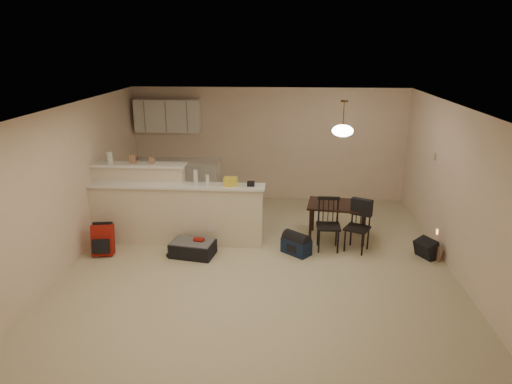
# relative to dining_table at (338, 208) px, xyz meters

# --- Properties ---
(room) EXTENTS (7.00, 7.02, 2.50)m
(room) POSITION_rel_dining_table_xyz_m (-1.33, -1.30, 0.67)
(room) COLOR beige
(room) RESTS_ON ground
(breakfast_bar) EXTENTS (3.08, 0.58, 1.39)m
(breakfast_bar) POSITION_rel_dining_table_xyz_m (-3.09, -0.32, 0.03)
(breakfast_bar) COLOR beige
(breakfast_bar) RESTS_ON ground
(upper_cabinets) EXTENTS (1.40, 0.34, 0.70)m
(upper_cabinets) POSITION_rel_dining_table_xyz_m (-3.53, 2.02, 1.32)
(upper_cabinets) COLOR white
(upper_cabinets) RESTS_ON room
(kitchen_counter) EXTENTS (1.80, 0.60, 0.90)m
(kitchen_counter) POSITION_rel_dining_table_xyz_m (-3.33, 1.89, -0.13)
(kitchen_counter) COLOR white
(kitchen_counter) RESTS_ON ground
(thermostat) EXTENTS (0.02, 0.12, 0.12)m
(thermostat) POSITION_rel_dining_table_xyz_m (1.65, 0.25, 0.92)
(thermostat) COLOR beige
(thermostat) RESTS_ON room
(jar) EXTENTS (0.10, 0.10, 0.20)m
(jar) POSITION_rel_dining_table_xyz_m (-4.02, -0.18, 0.91)
(jar) COLOR silver
(jar) RESTS_ON breakfast_bar
(cereal_box) EXTENTS (0.10, 0.07, 0.16)m
(cereal_box) POSITION_rel_dining_table_xyz_m (-3.62, -0.18, 0.89)
(cereal_box) COLOR #9B6F50
(cereal_box) RESTS_ON breakfast_bar
(small_box) EXTENTS (0.08, 0.06, 0.12)m
(small_box) POSITION_rel_dining_table_xyz_m (-3.28, -0.18, 0.87)
(small_box) COLOR #9B6F50
(small_box) RESTS_ON breakfast_bar
(bottle_a) EXTENTS (0.07, 0.07, 0.26)m
(bottle_a) POSITION_rel_dining_table_xyz_m (-2.47, -0.40, 0.64)
(bottle_a) COLOR silver
(bottle_a) RESTS_ON breakfast_bar
(bottle_b) EXTENTS (0.06, 0.06, 0.18)m
(bottle_b) POSITION_rel_dining_table_xyz_m (-2.27, -0.40, 0.60)
(bottle_b) COLOR silver
(bottle_b) RESTS_ON breakfast_bar
(bag_lump) EXTENTS (0.22, 0.18, 0.14)m
(bag_lump) POSITION_rel_dining_table_xyz_m (-1.88, -0.40, 0.58)
(bag_lump) COLOR #9B6F50
(bag_lump) RESTS_ON breakfast_bar
(pouch) EXTENTS (0.12, 0.10, 0.08)m
(pouch) POSITION_rel_dining_table_xyz_m (-1.53, -0.40, 0.55)
(pouch) COLOR #9B6F50
(pouch) RESTS_ON breakfast_bar
(extra_item_x) EXTENTS (0.12, 0.10, 0.12)m
(extra_item_x) POSITION_rel_dining_table_xyz_m (-1.84, -0.40, 0.57)
(extra_item_x) COLOR #9B6F50
(extra_item_x) RESTS_ON breakfast_bar
(dining_table) EXTENTS (1.15, 0.84, 0.66)m
(dining_table) POSITION_rel_dining_table_xyz_m (0.00, 0.00, 0.00)
(dining_table) COLOR black
(dining_table) RESTS_ON ground
(pendant_lamp) EXTENTS (0.36, 0.36, 0.62)m
(pendant_lamp) POSITION_rel_dining_table_xyz_m (0.00, -0.00, 1.41)
(pendant_lamp) COLOR brown
(pendant_lamp) RESTS_ON room
(dining_chair_near) EXTENTS (0.40, 0.38, 0.90)m
(dining_chair_near) POSITION_rel_dining_table_xyz_m (-0.20, -0.48, -0.13)
(dining_chair_near) COLOR black
(dining_chair_near) RESTS_ON ground
(dining_chair_far) EXTENTS (0.50, 0.50, 0.87)m
(dining_chair_far) POSITION_rel_dining_table_xyz_m (0.28, -0.49, -0.15)
(dining_chair_far) COLOR black
(dining_chair_far) RESTS_ON ground
(suitcase) EXTENTS (0.77, 0.57, 0.24)m
(suitcase) POSITION_rel_dining_table_xyz_m (-2.47, -0.88, -0.46)
(suitcase) COLOR black
(suitcase) RESTS_ON ground
(red_backpack) EXTENTS (0.37, 0.26, 0.52)m
(red_backpack) POSITION_rel_dining_table_xyz_m (-3.98, -0.93, -0.33)
(red_backpack) COLOR #A01A12
(red_backpack) RESTS_ON ground
(navy_duffel) EXTENTS (0.54, 0.51, 0.26)m
(navy_duffel) POSITION_rel_dining_table_xyz_m (-0.74, -0.69, -0.45)
(navy_duffel) COLOR #13203B
(navy_duffel) RESTS_ON ground
(black_daypack) EXTENTS (0.38, 0.42, 0.30)m
(black_daypack) POSITION_rel_dining_table_xyz_m (1.41, -0.69, -0.43)
(black_daypack) COLOR black
(black_daypack) RESTS_ON ground
(cardboard_sheet) EXTENTS (0.13, 0.35, 0.28)m
(cardboard_sheet) POSITION_rel_dining_table_xyz_m (1.52, -0.72, -0.45)
(cardboard_sheet) COLOR #9B6F50
(cardboard_sheet) RESTS_ON ground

